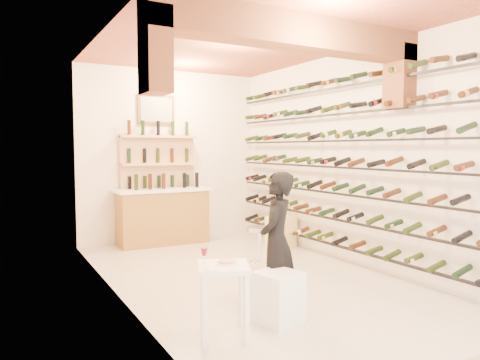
% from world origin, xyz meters
% --- Properties ---
extents(ground, '(6.00, 6.00, 0.00)m').
position_xyz_m(ground, '(0.00, 0.00, 0.00)').
color(ground, beige).
rests_on(ground, ground).
extents(room_shell, '(3.52, 6.02, 3.21)m').
position_xyz_m(room_shell, '(0.00, -0.26, 2.25)').
color(room_shell, silver).
rests_on(room_shell, ground).
extents(wine_rack, '(0.32, 5.70, 2.56)m').
position_xyz_m(wine_rack, '(1.53, 0.00, 1.55)').
color(wine_rack, black).
rests_on(wine_rack, ground).
extents(back_counter, '(1.70, 0.62, 1.29)m').
position_xyz_m(back_counter, '(-0.30, 2.65, 0.53)').
color(back_counter, olive).
rests_on(back_counter, ground).
extents(back_shelving, '(1.40, 0.31, 2.73)m').
position_xyz_m(back_shelving, '(-0.30, 2.89, 1.17)').
color(back_shelving, tan).
rests_on(back_shelving, ground).
extents(tasting_table, '(0.61, 0.61, 0.82)m').
position_xyz_m(tasting_table, '(-1.18, -1.52, 0.55)').
color(tasting_table, white).
rests_on(tasting_table, ground).
extents(white_stool, '(0.49, 0.49, 0.50)m').
position_xyz_m(white_stool, '(-0.54, -1.47, 0.25)').
color(white_stool, white).
rests_on(white_stool, ground).
extents(person, '(0.64, 0.64, 1.49)m').
position_xyz_m(person, '(-0.35, -1.16, 0.75)').
color(person, black).
rests_on(person, ground).
extents(chrome_barstool, '(0.35, 0.35, 0.68)m').
position_xyz_m(chrome_barstool, '(0.14, 0.02, 0.39)').
color(chrome_barstool, silver).
rests_on(chrome_barstool, ground).
extents(crate_lower, '(0.53, 0.43, 0.28)m').
position_xyz_m(crate_lower, '(1.40, 1.35, 0.14)').
color(crate_lower, '#E6CD7E').
rests_on(crate_lower, ground).
extents(crate_upper, '(0.49, 0.35, 0.27)m').
position_xyz_m(crate_upper, '(1.40, 1.35, 0.42)').
color(crate_upper, '#E6CD7E').
rests_on(crate_upper, crate_lower).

